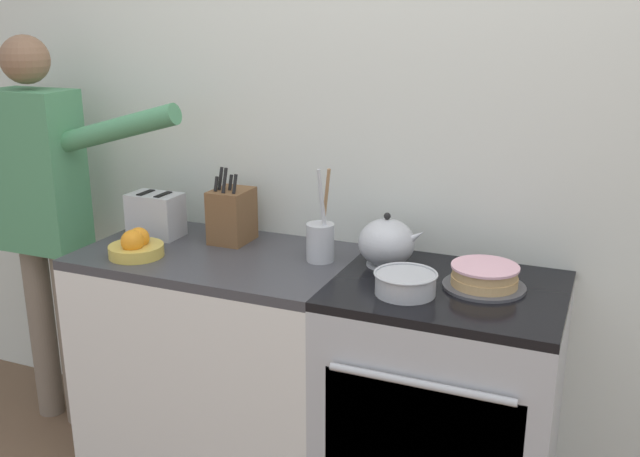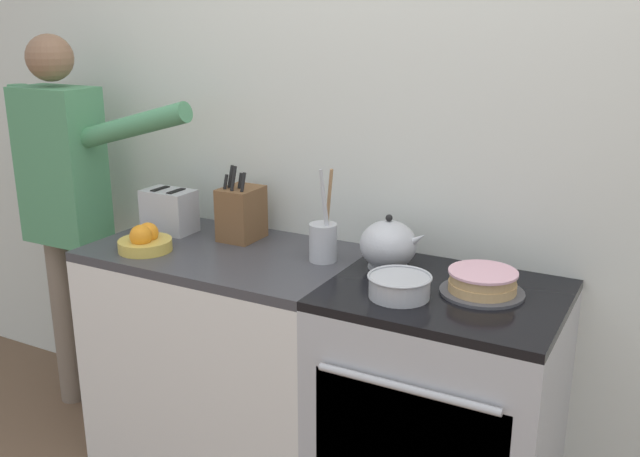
% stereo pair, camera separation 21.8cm
% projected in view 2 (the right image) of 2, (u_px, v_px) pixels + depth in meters
% --- Properties ---
extents(wall_back, '(8.00, 0.04, 2.60)m').
position_uv_depth(wall_back, '(415.00, 137.00, 2.51)').
color(wall_back, silver).
rests_on(wall_back, ground_plane).
extents(counter_cabinet, '(0.98, 0.60, 0.88)m').
position_uv_depth(counter_cabinet, '(228.00, 357.00, 2.76)').
color(counter_cabinet, white).
rests_on(counter_cabinet, ground_plane).
extents(stove_range, '(0.74, 0.64, 0.88)m').
position_uv_depth(stove_range, '(439.00, 414.00, 2.37)').
color(stove_range, '#B7BABF').
rests_on(stove_range, ground_plane).
extents(layer_cake, '(0.26, 0.26, 0.08)m').
position_uv_depth(layer_cake, '(482.00, 283.00, 2.21)').
color(layer_cake, '#4C4C51').
rests_on(layer_cake, stove_range).
extents(tea_kettle, '(0.24, 0.20, 0.19)m').
position_uv_depth(tea_kettle, '(389.00, 245.00, 2.42)').
color(tea_kettle, '#B7BABF').
rests_on(tea_kettle, stove_range).
extents(mixing_bowl, '(0.20, 0.20, 0.07)m').
position_uv_depth(mixing_bowl, '(399.00, 286.00, 2.18)').
color(mixing_bowl, '#B7BABF').
rests_on(mixing_bowl, stove_range).
extents(knife_block, '(0.13, 0.17, 0.29)m').
position_uv_depth(knife_block, '(241.00, 213.00, 2.73)').
color(knife_block, brown).
rests_on(knife_block, counter_cabinet).
extents(utensil_crock, '(0.10, 0.10, 0.34)m').
position_uv_depth(utensil_crock, '(323.00, 240.00, 2.49)').
color(utensil_crock, '#B7BABF').
rests_on(utensil_crock, counter_cabinet).
extents(fruit_bowl, '(0.20, 0.20, 0.11)m').
position_uv_depth(fruit_bowl, '(145.00, 240.00, 2.61)').
color(fruit_bowl, gold).
rests_on(fruit_bowl, counter_cabinet).
extents(toaster, '(0.22, 0.13, 0.17)m').
position_uv_depth(toaster, '(169.00, 211.00, 2.83)').
color(toaster, '#B7BABF').
rests_on(toaster, counter_cabinet).
extents(person_baker, '(0.93, 0.20, 1.64)m').
position_uv_depth(person_baker, '(66.00, 196.00, 2.99)').
color(person_baker, '#7A6B5B').
rests_on(person_baker, ground_plane).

